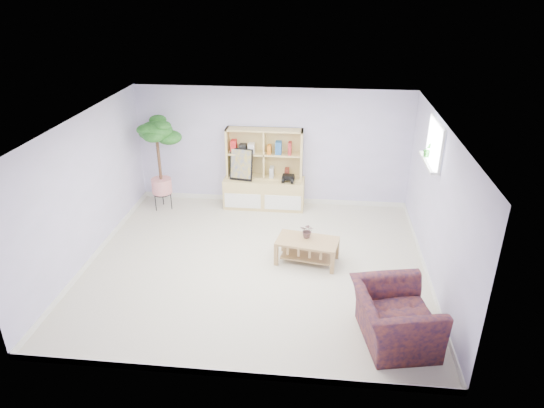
# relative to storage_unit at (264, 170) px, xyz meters

# --- Properties ---
(floor) EXTENTS (5.50, 5.00, 0.01)m
(floor) POSITION_rel_storage_unit_xyz_m (0.14, -2.24, -0.81)
(floor) COLOR beige
(floor) RESTS_ON ground
(ceiling) EXTENTS (5.50, 5.00, 0.01)m
(ceiling) POSITION_rel_storage_unit_xyz_m (0.14, -2.24, 1.59)
(ceiling) COLOR silver
(ceiling) RESTS_ON walls
(walls) EXTENTS (5.51, 5.01, 2.40)m
(walls) POSITION_rel_storage_unit_xyz_m (0.14, -2.24, 0.39)
(walls) COLOR silver
(walls) RESTS_ON floor
(baseboard) EXTENTS (5.50, 5.00, 0.10)m
(baseboard) POSITION_rel_storage_unit_xyz_m (0.14, -2.24, -0.76)
(baseboard) COLOR white
(baseboard) RESTS_ON floor
(window) EXTENTS (0.10, 0.98, 0.68)m
(window) POSITION_rel_storage_unit_xyz_m (2.87, -1.64, 1.19)
(window) COLOR silver
(window) RESTS_ON walls
(window_sill) EXTENTS (0.14, 1.00, 0.04)m
(window_sill) POSITION_rel_storage_unit_xyz_m (2.81, -1.64, 0.87)
(window_sill) COLOR white
(window_sill) RESTS_ON walls
(storage_unit) EXTENTS (1.62, 0.55, 1.62)m
(storage_unit) POSITION_rel_storage_unit_xyz_m (0.00, 0.00, 0.00)
(storage_unit) COLOR #D3BB6B
(storage_unit) RESTS_ON floor
(poster) EXTENTS (0.48, 0.18, 0.65)m
(poster) POSITION_rel_storage_unit_xyz_m (-0.45, -0.08, 0.12)
(poster) COLOR yellow
(poster) RESTS_ON storage_unit
(toy_truck) EXTENTS (0.34, 0.25, 0.18)m
(toy_truck) POSITION_rel_storage_unit_xyz_m (0.50, -0.10, -0.12)
(toy_truck) COLOR black
(toy_truck) RESTS_ON storage_unit
(coffee_table) EXTENTS (1.07, 0.70, 0.41)m
(coffee_table) POSITION_rel_storage_unit_xyz_m (0.96, -2.05, -0.61)
(coffee_table) COLOR #A57F4A
(coffee_table) RESTS_ON floor
(table_plant) EXTENTS (0.27, 0.25, 0.25)m
(table_plant) POSITION_rel_storage_unit_xyz_m (0.96, -1.96, -0.28)
(table_plant) COLOR #19571C
(table_plant) RESTS_ON coffee_table
(floor_tree) EXTENTS (0.81, 0.81, 1.90)m
(floor_tree) POSITION_rel_storage_unit_xyz_m (-2.04, -0.30, 0.14)
(floor_tree) COLOR #154318
(floor_tree) RESTS_ON floor
(armchair) EXTENTS (1.17, 1.29, 0.83)m
(armchair) POSITION_rel_storage_unit_xyz_m (2.15, -3.86, -0.40)
(armchair) COLOR #0C1034
(armchair) RESTS_ON floor
(sill_plant) EXTENTS (0.15, 0.12, 0.24)m
(sill_plant) POSITION_rel_storage_unit_xyz_m (2.81, -1.44, 1.01)
(sill_plant) COLOR #154318
(sill_plant) RESTS_ON window_sill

